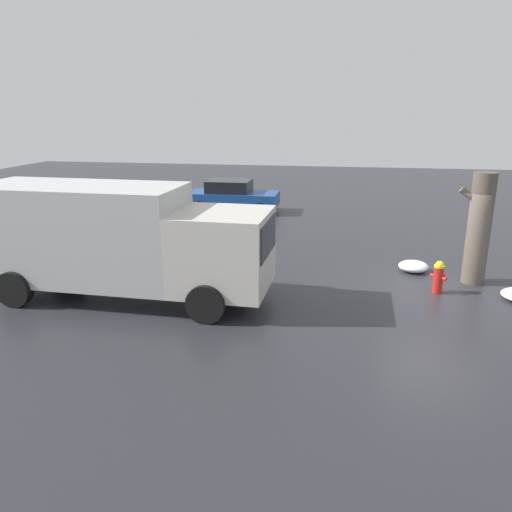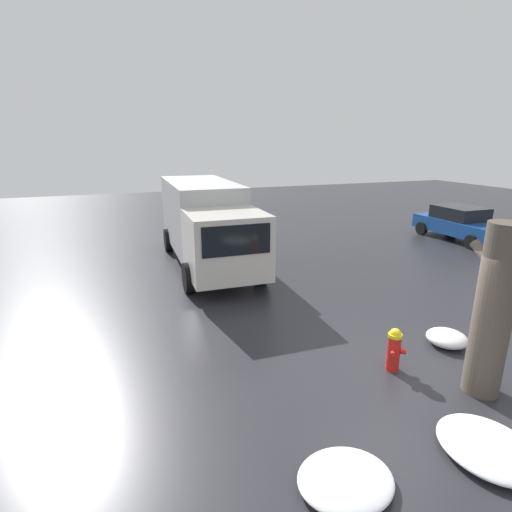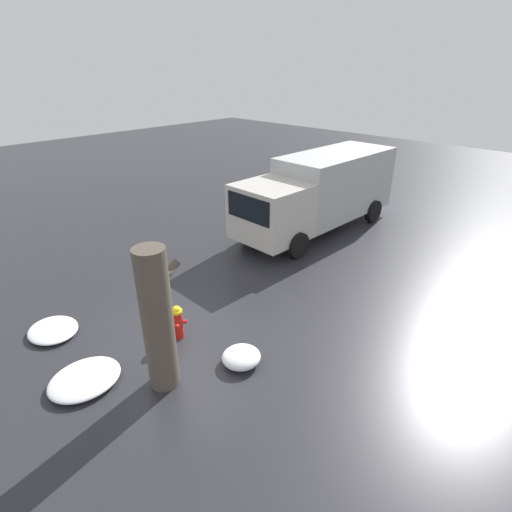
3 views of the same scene
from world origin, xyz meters
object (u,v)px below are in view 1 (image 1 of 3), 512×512
delivery_truck (116,238)px  parked_car (232,195)px  tree_trunk (479,228)px  fire_hydrant (438,277)px

delivery_truck → parked_car: (-0.39, -11.52, -0.82)m
tree_trunk → delivery_truck: (9.20, 2.73, 0.02)m
fire_hydrant → parked_car: 12.47m
tree_trunk → fire_hydrant: bearing=42.8°
tree_trunk → delivery_truck: 9.59m
tree_trunk → delivery_truck: size_ratio=0.41×
fire_hydrant → tree_trunk: 1.86m
delivery_truck → parked_car: size_ratio=1.78×
fire_hydrant → parked_car: parked_car is taller
delivery_truck → tree_trunk: bearing=108.0°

